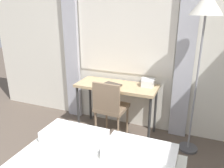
{
  "coord_description": "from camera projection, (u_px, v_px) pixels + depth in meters",
  "views": [
    {
      "loc": [
        0.9,
        0.02,
        1.77
      ],
      "look_at": [
        -0.05,
        2.37,
        0.9
      ],
      "focal_mm": 35.0,
      "sensor_mm": 36.0,
      "label": 1
    }
  ],
  "objects": [
    {
      "name": "standing_lamp",
      "position": [
        205.0,
        15.0,
        2.36
      ],
      "size": [
        0.36,
        0.36,
        1.96
      ],
      "color": "#4C4C51",
      "rests_on": "ground_plane"
    },
    {
      "name": "desk_chair",
      "position": [
        110.0,
        106.0,
        2.97
      ],
      "size": [
        0.42,
        0.42,
        0.88
      ],
      "rotation": [
        0.0,
        0.0,
        -0.05
      ],
      "color": "#8C7259",
      "rests_on": "ground_plane"
    },
    {
      "name": "desk",
      "position": [
        117.0,
        90.0,
        3.14
      ],
      "size": [
        1.16,
        0.47,
        0.75
      ],
      "color": "tan",
      "rests_on": "ground_plane"
    },
    {
      "name": "book",
      "position": [
        112.0,
        85.0,
        3.07
      ],
      "size": [
        0.28,
        0.21,
        0.02
      ],
      "rotation": [
        0.0,
        0.0,
        -0.27
      ],
      "color": "#4C4238",
      "rests_on": "desk"
    },
    {
      "name": "wall_back_with_window",
      "position": [
        133.0,
        40.0,
        3.14
      ],
      "size": [
        5.18,
        0.13,
        2.7
      ],
      "color": "silver",
      "rests_on": "ground_plane"
    },
    {
      "name": "telephone",
      "position": [
        148.0,
        83.0,
        3.03
      ],
      "size": [
        0.18,
        0.16,
        0.12
      ],
      "color": "white",
      "rests_on": "desk"
    }
  ]
}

